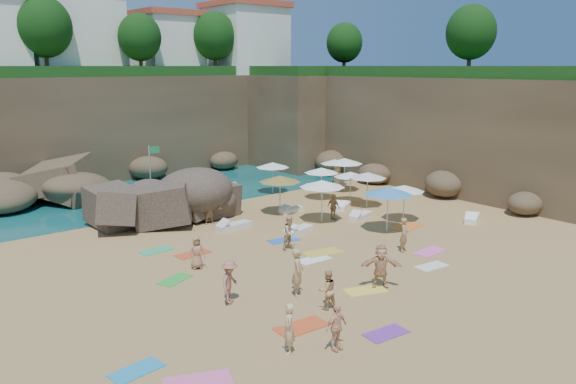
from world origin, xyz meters
TOP-DOWN VIEW (x-y plane):
  - ground at (0.00, 0.00)m, footprint 120.00×120.00m
  - seawater at (0.00, 30.00)m, footprint 120.00×120.00m
  - cliff_back at (2.00, 25.00)m, footprint 44.00×8.00m
  - cliff_right at (19.00, 8.00)m, footprint 8.00×30.00m
  - cliff_corner at (17.00, 20.00)m, footprint 10.00×12.00m
  - clifftop_buildings at (2.96, 25.79)m, footprint 28.48×9.48m
  - clifftop_trees at (4.78, 19.52)m, footprint 35.60×23.82m
  - rock_outcrop at (-2.30, 9.37)m, footprint 8.37×7.06m
  - flag_pole at (-1.43, 12.69)m, footprint 0.75×0.08m
  - parasol_0 at (-1.03, 7.56)m, footprint 2.43×2.43m
  - parasol_1 at (6.55, 10.29)m, footprint 2.33×2.33m
  - parasol_2 at (7.93, 6.73)m, footprint 2.29×2.29m
  - parasol_3 at (11.64, 9.32)m, footprint 2.13×2.13m
  - parasol_4 at (10.85, 7.51)m, footprint 2.55×2.55m
  - parasol_5 at (8.80, 4.87)m, footprint 2.17×2.17m
  - parasol_6 at (3.35, 5.42)m, footprint 2.53×2.53m
  - parasol_7 at (8.77, 3.34)m, footprint 2.38×2.38m
  - parasol_8 at (7.89, -0.34)m, footprint 2.27×2.27m
  - parasol_9 at (4.14, 2.55)m, footprint 2.60×2.60m
  - parasol_10 at (5.55, -1.13)m, footprint 2.63×2.63m
  - lounger_0 at (-0.59, 4.56)m, footprint 2.07×0.78m
  - lounger_1 at (4.20, 5.36)m, footprint 1.72×0.70m
  - lounger_2 at (7.41, 4.10)m, footprint 1.88×1.49m
  - lounger_3 at (1.63, 1.66)m, footprint 2.04×1.10m
  - lounger_4 at (6.50, 1.68)m, footprint 1.94×1.03m
  - lounger_5 at (11.14, -2.77)m, footprint 2.04×1.46m
  - towel_0 at (-11.08, -5.96)m, footprint 1.66×0.98m
  - towel_1 at (-10.00, -7.66)m, footprint 2.16×1.66m
  - towel_2 at (-5.44, -6.88)m, footprint 1.94×1.07m
  - towel_3 at (-6.74, -0.19)m, footprint 1.69×1.26m
  - towel_4 at (-1.37, -6.07)m, footprint 1.86×1.37m
  - towel_5 at (-0.51, -1.98)m, footprint 1.66×0.88m
  - towel_6 at (-3.55, -9.05)m, footprint 1.62×0.93m
  - towel_7 at (-4.48, 2.25)m, footprint 1.77×0.98m
  - towel_8 at (0.25, 1.19)m, footprint 1.73×1.06m
  - towel_9 at (4.59, -4.70)m, footprint 1.76×0.97m
  - towel_10 at (7.11, -1.29)m, footprint 2.10×1.33m
  - towel_11 at (-5.63, 3.80)m, footprint 1.63×0.85m
  - towel_12 at (0.50, -1.53)m, footprint 2.03×1.28m
  - towel_13 at (3.00, -6.01)m, footprint 1.58×0.90m
  - person_stand_0 at (-3.75, -4.66)m, footprint 0.80×0.83m
  - person_stand_1 at (-3.73, -6.33)m, footprint 0.84×0.71m
  - person_stand_2 at (2.37, 8.92)m, footprint 1.10×0.73m
  - person_stand_3 at (5.00, 2.47)m, footprint 0.45×0.93m
  - person_stand_4 at (10.56, 7.93)m, footprint 1.01×1.01m
  - person_stand_5 at (-1.07, 6.35)m, footprint 1.52×0.75m
  - person_stand_6 at (-6.90, -7.95)m, footprint 0.65×0.71m
  - person_lie_0 at (-6.24, -3.64)m, footprint 1.83×1.97m
  - person_lie_1 at (-5.64, -8.77)m, footprint 0.95×1.54m
  - person_lie_2 at (-5.31, 0.41)m, footprint 1.09×1.59m
  - person_lie_3 at (-0.63, -6.17)m, footprint 2.41×2.42m
  - person_lie_4 at (3.66, -3.86)m, footprint 1.21×1.75m
  - person_lie_5 at (-0.41, -0.11)m, footprint 0.96×1.72m

SIDE VIEW (x-z plane):
  - ground at x=0.00m, z-range 0.00..0.00m
  - rock_outcrop at x=-2.30m, z-range -1.45..1.45m
  - seawater at x=0.00m, z-range 0.00..0.00m
  - towel_13 at x=3.00m, z-range 0.00..0.03m
  - towel_3 at x=-6.74m, z-range 0.00..0.03m
  - towel_6 at x=-3.55m, z-range 0.00..0.03m
  - towel_0 at x=-11.08m, z-range 0.00..0.03m
  - towel_11 at x=-5.63m, z-range 0.00..0.03m
  - towel_5 at x=-0.51m, z-range 0.00..0.03m
  - towel_8 at x=0.25m, z-range 0.00..0.03m
  - towel_4 at x=-1.37m, z-range 0.00..0.03m
  - towel_9 at x=4.59m, z-range 0.00..0.03m
  - towel_7 at x=-4.48m, z-range 0.00..0.03m
  - towel_2 at x=-5.44m, z-range 0.00..0.03m
  - towel_12 at x=0.50m, z-range 0.00..0.03m
  - towel_1 at x=-10.00m, z-range 0.00..0.03m
  - towel_10 at x=7.11m, z-range 0.00..0.03m
  - lounger_1 at x=4.20m, z-range 0.00..0.26m
  - lounger_2 at x=7.41m, z-range 0.00..0.29m
  - lounger_4 at x=6.50m, z-range 0.00..0.29m
  - lounger_3 at x=1.63m, z-range 0.00..0.30m
  - lounger_5 at x=11.14m, z-range 0.00..0.30m
  - lounger_0 at x=-0.59m, z-range 0.00..0.32m
  - person_lie_1 at x=-5.64m, z-range 0.00..0.37m
  - person_lie_2 at x=-5.31m, z-range 0.00..0.39m
  - person_lie_4 at x=3.66m, z-range 0.00..0.39m
  - person_lie_0 at x=-6.24m, z-range 0.00..0.44m
  - person_lie_3 at x=-0.63m, z-range 0.00..0.47m
  - person_lie_5 at x=-0.41m, z-range 0.00..0.62m
  - person_stand_1 at x=-3.73m, z-range 0.00..1.51m
  - person_stand_3 at x=5.00m, z-range 0.00..1.54m
  - person_stand_2 at x=2.37m, z-range 0.00..1.57m
  - person_stand_5 at x=-1.07m, z-range 0.00..1.57m
  - person_stand_6 at x=-6.90m, z-range 0.00..1.64m
  - person_stand_4 at x=10.56m, z-range 0.00..1.89m
  - person_stand_0 at x=-3.75m, z-range 0.00..1.92m
  - parasol_3 at x=11.64m, z-range 0.84..2.85m
  - parasol_5 at x=8.80m, z-range 0.86..2.91m
  - parasol_8 at x=7.89m, z-range 0.90..3.04m
  - parasol_2 at x=7.93m, z-range 0.91..3.07m
  - parasol_1 at x=6.55m, z-range 0.92..3.12m
  - parasol_7 at x=8.77m, z-range 0.94..3.19m
  - parasol_0 at x=-1.03m, z-range 0.96..3.26m
  - parasol_6 at x=3.35m, z-range 1.00..3.39m
  - parasol_4 at x=10.85m, z-range 1.01..3.42m
  - parasol_9 at x=4.14m, z-range 1.03..3.48m
  - parasol_10 at x=5.55m, z-range 1.04..3.52m
  - flag_pole at x=-1.43m, z-range 0.53..4.38m
  - cliff_back at x=2.00m, z-range 0.00..8.00m
  - cliff_right at x=19.00m, z-range 0.00..8.00m
  - cliff_corner at x=17.00m, z-range 0.00..8.00m
  - clifftop_buildings at x=2.96m, z-range 7.74..14.74m
  - clifftop_trees at x=4.78m, z-range 9.06..13.46m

